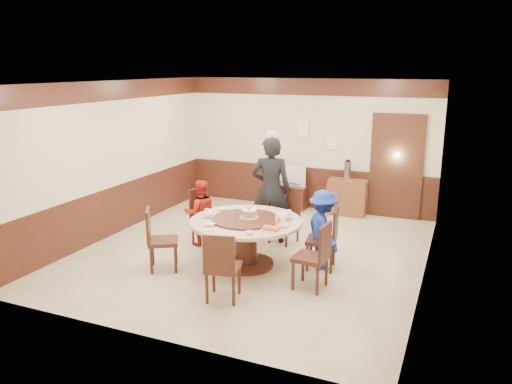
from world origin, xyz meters
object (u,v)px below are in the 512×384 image
at_px(banquet_table, 246,233).
at_px(birthday_cake, 249,213).
at_px(thermos, 348,171).
at_px(tv_stand, 287,197).
at_px(person_red, 200,213).
at_px(shrimp_platter, 272,229).
at_px(side_cabinet, 347,197).
at_px(person_blue, 323,230).
at_px(person_standing, 271,190).
at_px(television, 288,176).

xyz_separation_m(banquet_table, birthday_cake, (0.03, 0.04, 0.31)).
relative_size(banquet_table, thermos, 4.56).
bearing_deg(birthday_cake, tv_stand, 99.16).
xyz_separation_m(person_red, shrimp_platter, (1.68, -0.91, 0.20)).
xyz_separation_m(birthday_cake, thermos, (0.77, 3.34, 0.09)).
xyz_separation_m(tv_stand, side_cabinet, (1.33, 0.03, 0.12)).
relative_size(person_blue, tv_stand, 1.46).
distance_m(tv_stand, thermos, 1.48).
height_order(person_standing, television, person_standing).
distance_m(person_standing, person_blue, 1.48).
xyz_separation_m(side_cabinet, thermos, (-0.02, 0.00, 0.56)).
distance_m(birthday_cake, television, 3.36).
distance_m(banquet_table, person_blue, 1.19).
xyz_separation_m(banquet_table, tv_stand, (-0.50, 3.35, -0.28)).
height_order(person_standing, birthday_cake, person_standing).
bearing_deg(side_cabinet, person_red, -124.68).
distance_m(person_red, birthday_cake, 1.30).
bearing_deg(birthday_cake, person_standing, 94.66).
xyz_separation_m(television, side_cabinet, (1.33, 0.03, -0.35)).
height_order(birthday_cake, shrimp_platter, birthday_cake).
distance_m(birthday_cake, thermos, 3.43).
relative_size(birthday_cake, television, 0.36).
bearing_deg(shrimp_platter, side_cabinet, 85.84).
bearing_deg(shrimp_platter, thermos, 86.22).
bearing_deg(television, person_red, 89.35).
bearing_deg(side_cabinet, birthday_cake, -103.38).
height_order(person_standing, thermos, person_standing).
xyz_separation_m(banquet_table, side_cabinet, (0.83, 3.38, -0.16)).
bearing_deg(person_standing, banquet_table, 78.35).
distance_m(person_blue, tv_stand, 3.40).
bearing_deg(person_blue, banquet_table, 67.77).
relative_size(person_red, shrimp_platter, 3.86).
distance_m(person_standing, shrimp_platter, 1.70).
height_order(banquet_table, person_red, person_red).
relative_size(person_standing, tv_stand, 2.22).
height_order(person_red, birthday_cake, person_red).
bearing_deg(thermos, birthday_cake, -102.98).
distance_m(person_red, shrimp_platter, 1.92).
xyz_separation_m(person_standing, side_cabinet, (0.89, 2.16, -0.57)).
relative_size(banquet_table, birthday_cake, 6.09).
xyz_separation_m(person_red, side_cabinet, (1.95, 2.82, -0.20)).
xyz_separation_m(person_blue, side_cabinet, (-0.29, 3.00, -0.24)).
height_order(shrimp_platter, television, television).
distance_m(person_standing, thermos, 2.33).
bearing_deg(person_red, person_blue, 138.27).
bearing_deg(thermos, person_red, -124.34).
bearing_deg(thermos, television, -178.68).
distance_m(person_standing, tv_stand, 2.29).
bearing_deg(person_standing, birthday_cake, 80.08).
distance_m(side_cabinet, thermos, 0.57).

